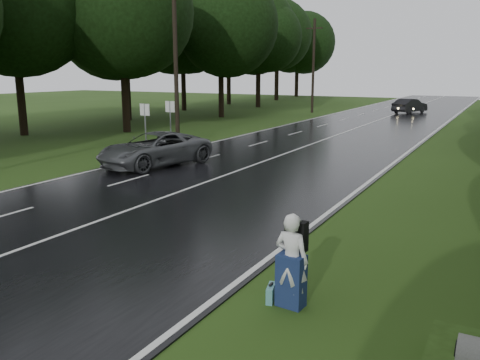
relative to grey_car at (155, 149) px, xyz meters
name	(u,v)px	position (x,y,z in m)	size (l,w,h in m)	color
ground	(5,256)	(4.09, -11.11, -0.83)	(160.00, 160.00, 0.00)	#284414
road	(304,147)	(4.09, 8.89, -0.81)	(12.00, 140.00, 0.04)	black
lane_center	(304,147)	(4.09, 8.89, -0.78)	(0.12, 140.00, 0.01)	silver
grey_car	(155,149)	(0.00, 0.00, 0.00)	(2.61, 5.66, 1.57)	#4D5052
far_car	(410,106)	(5.15, 37.24, -0.02)	(1.62, 4.64, 1.53)	black
hitchhiker	(292,263)	(11.29, -10.14, 0.04)	(0.72, 0.65, 1.87)	silver
suitcase	(271,293)	(10.86, -10.15, -0.67)	(0.13, 0.45, 0.32)	teal
utility_pole_mid	(178,140)	(-4.41, 7.97, -0.83)	(1.80, 0.28, 10.16)	black
utility_pole_far	(312,113)	(-4.41, 33.02, -0.83)	(1.80, 0.28, 9.88)	black
road_sign_a	(146,152)	(-3.11, 3.15, -0.83)	(0.65, 0.10, 2.69)	white
road_sign_b	(171,146)	(-3.11, 5.48, -0.83)	(0.65, 0.10, 2.72)	white
tree_left_d	(127,132)	(-10.45, 9.89, -0.83)	(9.73, 9.73, 15.20)	black
tree_left_e	(221,117)	(-10.40, 23.66, -0.83)	(9.62, 9.62, 15.04)	black
tree_left_f	(258,107)	(-13.38, 37.72, -0.83)	(10.13, 10.13, 15.82)	black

